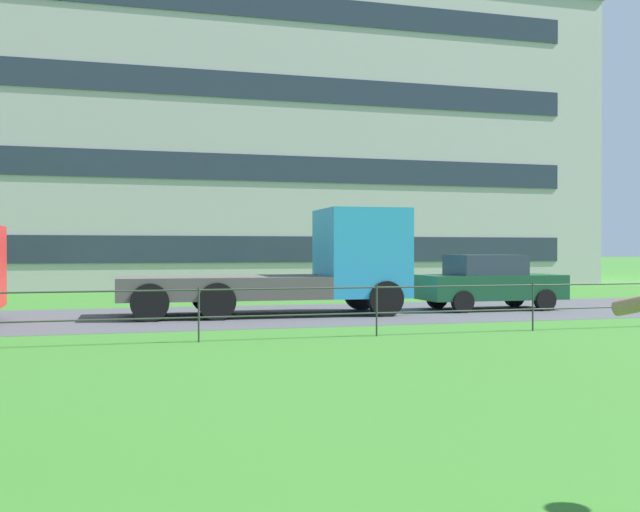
% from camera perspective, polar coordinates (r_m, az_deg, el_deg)
% --- Properties ---
extents(street_strip, '(80.00, 6.63, 0.01)m').
position_cam_1_polar(street_strip, '(18.98, -11.07, -4.60)').
color(street_strip, '#4C4C51').
rests_on(street_strip, ground).
extents(park_fence, '(34.40, 0.04, 1.00)m').
position_cam_1_polar(park_fence, '(13.76, -9.23, -3.75)').
color(park_fence, '#333833').
rests_on(park_fence, ground).
extents(flatbed_truck_right, '(7.38, 2.66, 2.75)m').
position_cam_1_polar(flatbed_truck_right, '(19.38, -1.03, -0.89)').
color(flatbed_truck_right, '#2D99D1').
rests_on(flatbed_truck_right, ground).
extents(car_dark_green_left, '(4.01, 1.82, 1.54)m').
position_cam_1_polar(car_dark_green_left, '(21.45, 12.74, -1.94)').
color(car_dark_green_left, '#194C2D').
rests_on(car_dark_green_left, ground).
extents(apartment_building_background, '(30.86, 14.64, 14.00)m').
position_cam_1_polar(apartment_building_background, '(38.98, -4.77, 8.32)').
color(apartment_building_background, '#B7B2AD').
rests_on(apartment_building_background, ground).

